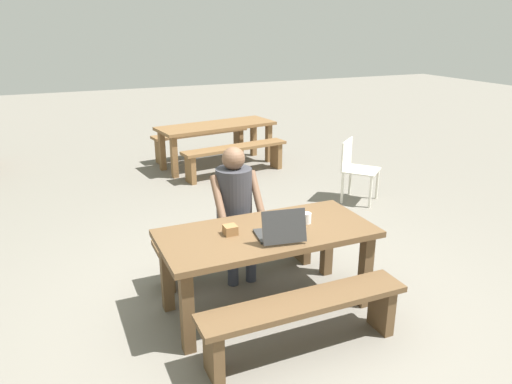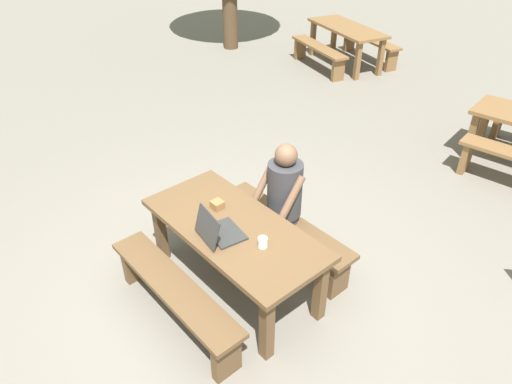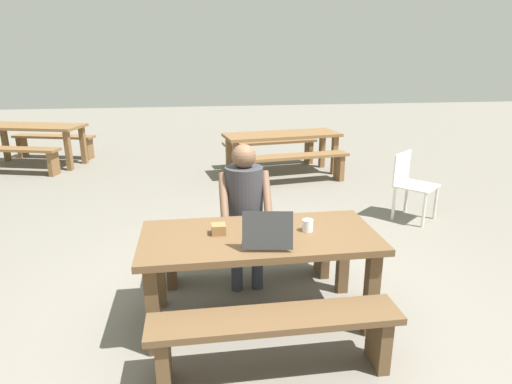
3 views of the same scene
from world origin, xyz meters
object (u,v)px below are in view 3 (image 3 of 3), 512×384
Objects in this scene: picnic_table_mid at (282,140)px; picnic_table_rear at (33,132)px; coffee_mug at (308,225)px; small_pouch at (219,229)px; person_seated at (245,204)px; picnic_table_front at (259,248)px; plastic_chair at (411,183)px; laptop at (267,236)px.

picnic_table_mid is 4.57m from picnic_table_rear.
coffee_mug is at bearing -107.48° from picnic_table_mid.
small_pouch is 0.08× the size of person_seated.
coffee_mug is 0.07× the size of person_seated.
small_pouch reaches higher than picnic_table_front.
picnic_table_front is 6.48m from picnic_table_rear.
plastic_chair is (1.84, 1.92, -0.30)m from coffee_mug.
person_seated is 0.62× the size of picnic_table_mid.
picnic_table_rear is (-5.54, 3.62, 0.18)m from plastic_chair.
picnic_table_front is at bearing -72.89° from laptop.
plastic_chair is 0.43× the size of picnic_table_rear.
picnic_table_rear is (-3.04, 5.50, -0.12)m from small_pouch.
plastic_chair is 0.41× the size of picnic_table_mid.
coffee_mug is 0.04× the size of picnic_table_mid.
picnic_table_rear is at bearing 123.80° from coffee_mug.
person_seated is (0.26, 0.56, -0.01)m from small_pouch.
picnic_table_rear is at bearing 123.83° from person_seated.
person_seated is at bearing -40.32° from picnic_table_rear.
plastic_chair is (2.24, 1.31, -0.29)m from person_seated.
laptop is 0.31× the size of person_seated.
picnic_table_front is 2.93m from plastic_chair.
person_seated is 5.94m from picnic_table_rear.
small_pouch reaches higher than picnic_table_mid.
person_seated is at bearing 169.97° from plastic_chair.
picnic_table_front reaches higher than picnic_table_mid.
laptop reaches higher than plastic_chair.
small_pouch is at bearing -116.11° from picnic_table_mid.
person_seated reaches higher than laptop.
picnic_table_rear reaches higher than picnic_table_front.
person_seated is 0.65× the size of picnic_table_rear.
picnic_table_front is 1.39× the size of person_seated.
picnic_table_mid is at bearing 73.46° from person_seated.
picnic_table_front is 0.91× the size of picnic_table_rear.
coffee_mug is at bearing -141.23° from laptop.
small_pouch is (-0.32, 0.24, -0.03)m from laptop.
picnic_table_front is 0.34m from small_pouch.
small_pouch is 0.05× the size of picnic_table_rear.
picnic_table_front is 2.11× the size of plastic_chair.
plastic_chair is (2.20, 1.93, -0.15)m from picnic_table_front.
picnic_table_front is at bearing -10.13° from small_pouch.
picnic_table_front is 0.63m from person_seated.
picnic_table_mid is 1.05× the size of picnic_table_rear.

